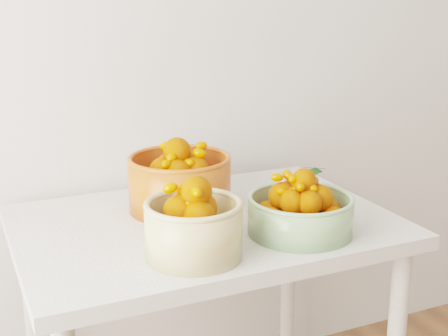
{
  "coord_description": "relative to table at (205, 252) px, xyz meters",
  "views": [
    {
      "loc": [
        -0.92,
        0.14,
        1.36
      ],
      "look_at": [
        -0.3,
        1.5,
        0.92
      ],
      "focal_mm": 50.0,
      "sensor_mm": 36.0,
      "label": 1
    }
  ],
  "objects": [
    {
      "name": "bowl_green",
      "position": [
        0.19,
        -0.19,
        0.16
      ],
      "size": [
        0.35,
        0.35,
        0.17
      ],
      "rotation": [
        0.0,
        0.0,
        0.41
      ],
      "color": "#8CB67F",
      "rests_on": "table"
    },
    {
      "name": "table",
      "position": [
        0.0,
        0.0,
        0.0
      ],
      "size": [
        1.0,
        0.7,
        0.75
      ],
      "color": "silver",
      "rests_on": "ground"
    },
    {
      "name": "bowl_orange",
      "position": [
        -0.03,
        0.11,
        0.18
      ],
      "size": [
        0.35,
        0.35,
        0.21
      ],
      "rotation": [
        0.0,
        0.0,
        0.24
      ],
      "color": "#C84B19",
      "rests_on": "table"
    },
    {
      "name": "bowl_cream",
      "position": [
        -0.11,
        -0.21,
        0.17
      ],
      "size": [
        0.28,
        0.28,
        0.2
      ],
      "rotation": [
        0.0,
        0.0,
        -0.24
      ],
      "color": "#D1B97D",
      "rests_on": "table"
    }
  ]
}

